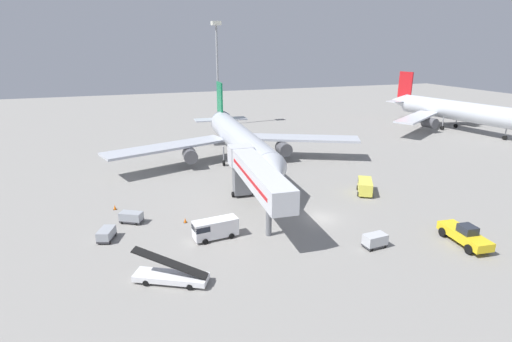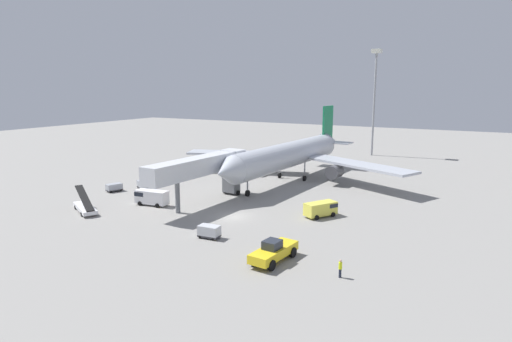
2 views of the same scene
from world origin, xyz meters
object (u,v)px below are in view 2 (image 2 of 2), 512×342
Objects in this scene: jet_bridge at (204,167)px; pushback_tug at (274,251)px; ground_crew_worker_foreground at (340,268)px; baggage_cart_mid_center at (209,231)px; baggage_cart_near_right at (114,187)px; service_van_outer_left at (321,208)px; apron_light_mast at (375,83)px; service_van_mid_left at (151,197)px; baggage_cart_far_left at (143,184)px; safety_cone_alpha at (162,194)px; airplane_at_gate at (291,155)px; belt_loader_truck at (85,207)px; safety_cone_bravo at (154,180)px.

pushback_tug is (19.88, -15.47, -4.69)m from jet_bridge.
ground_crew_worker_foreground is (7.39, -0.44, -0.14)m from pushback_tug.
baggage_cart_mid_center is 0.91× the size of baggage_cart_near_right.
apron_light_mast is (-7.99, 59.88, 17.78)m from service_van_outer_left.
baggage_cart_far_left is at bearing 139.47° from service_van_mid_left.
service_van_mid_left is at bearing -65.22° from safety_cone_alpha.
airplane_at_gate is at bearing 57.80° from safety_cone_alpha.
baggage_cart_far_left reaches higher than safety_cone_alpha.
baggage_cart_mid_center is (-8.77, -15.06, -0.32)m from service_van_outer_left.
service_van_outer_left is (-1.30, 17.73, 0.08)m from pushback_tug.
baggage_cart_far_left is at bearing -135.83° from airplane_at_gate.
jet_bridge is 25.62m from pushback_tug.
airplane_at_gate reaches higher than belt_loader_truck.
apron_light_mast reaches higher than belt_loader_truck.
baggage_cart_far_left is at bearing 152.70° from pushback_tug.
ground_crew_worker_foreground is (27.27, -15.91, -4.83)m from jet_bridge.
airplane_at_gate is 9.72× the size of service_van_outer_left.
airplane_at_gate is 23.08m from jet_bridge.
service_van_outer_left is (18.58, 2.27, -4.61)m from jet_bridge.
service_van_outer_left is 1.62× the size of baggage_cart_far_left.
ground_crew_worker_foreground is at bearing -18.11° from service_van_mid_left.
airplane_at_gate is 42.34m from apron_light_mast.
service_van_outer_left is at bearing -9.08° from safety_cone_bravo.
apron_light_mast reaches higher than service_van_outer_left.
baggage_cart_far_left is at bearing 161.07° from safety_cone_alpha.
airplane_at_gate reaches higher than baggage_cart_far_left.
apron_light_mast reaches higher than baggage_cart_far_left.
baggage_cart_mid_center reaches higher than baggage_cart_far_left.
baggage_cart_mid_center is 23.32m from safety_cone_alpha.
belt_loader_truck is at bearing -105.11° from safety_cone_alpha.
belt_loader_truck is 12.69m from baggage_cart_near_right.
pushback_tug is 80.18m from apron_light_mast.
service_van_mid_left is at bearing -144.34° from jet_bridge.
airplane_at_gate reaches higher than baggage_cart_near_right.
baggage_cart_far_left is 1.17× the size of baggage_cart_mid_center.
service_van_mid_left is at bearing -40.53° from baggage_cart_far_left.
safety_cone_bravo is at bearing 170.92° from service_van_outer_left.
pushback_tug is at bearing -5.60° from belt_loader_truck.
baggage_cart_far_left is 6.87m from safety_cone_alpha.
jet_bridge is (-4.59, -22.61, 0.73)m from airplane_at_gate.
safety_cone_alpha is at bearing -18.93° from baggage_cart_far_left.
jet_bridge is at bearing 142.12° from pushback_tug.
belt_loader_truck reaches higher than pushback_tug.
apron_light_mast is (6.00, 39.54, 13.90)m from airplane_at_gate.
baggage_cart_far_left is 4.53× the size of safety_cone_bravo.
baggage_cart_far_left is at bearing 169.52° from jet_bridge.
safety_cone_alpha is (-13.81, -21.93, -4.75)m from airplane_at_gate.
pushback_tug reaches higher than ground_crew_worker_foreground.
safety_cone_alpha is at bearing -122.20° from airplane_at_gate.
apron_light_mast is (29.24, 63.20, 18.21)m from baggage_cart_near_right.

